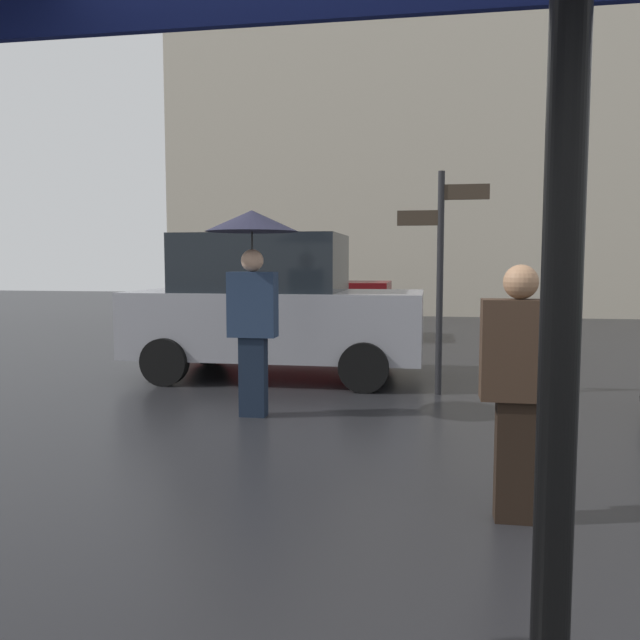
# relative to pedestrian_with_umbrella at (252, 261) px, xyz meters

# --- Properties ---
(pedestrian_with_umbrella) EXTENTS (0.96, 0.96, 2.14)m
(pedestrian_with_umbrella) POSITION_rel_pedestrian_with_umbrella_xyz_m (0.00, 0.00, 0.00)
(pedestrian_with_umbrella) COLOR black
(pedestrian_with_umbrella) RESTS_ON ground
(pedestrian_with_bag) EXTENTS (0.49, 0.24, 1.60)m
(pedestrian_with_bag) POSITION_rel_pedestrian_with_umbrella_xyz_m (2.37, -2.39, -0.71)
(pedestrian_with_bag) COLOR black
(pedestrian_with_bag) RESTS_ON ground
(parked_car_left) EXTENTS (4.02, 1.93, 1.99)m
(parked_car_left) POSITION_rel_pedestrian_with_umbrella_xyz_m (-0.35, 2.29, -0.63)
(parked_car_left) COLOR gray
(parked_car_left) RESTS_ON ground
(parked_car_right) EXTENTS (4.16, 1.87, 1.96)m
(parked_car_right) POSITION_rel_pedestrian_with_umbrella_xyz_m (-1.16, 7.00, -0.64)
(parked_car_right) COLOR #590C0F
(parked_car_right) RESTS_ON ground
(street_signpost) EXTENTS (1.08, 0.08, 2.69)m
(street_signpost) POSITION_rel_pedestrian_with_umbrella_xyz_m (1.93, 1.45, 0.02)
(street_signpost) COLOR black
(street_signpost) RESTS_ON ground
(building_block) EXTENTS (16.63, 2.66, 13.16)m
(building_block) POSITION_rel_pedestrian_with_umbrella_xyz_m (1.97, 14.14, 4.96)
(building_block) COLOR #B2A893
(building_block) RESTS_ON ground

